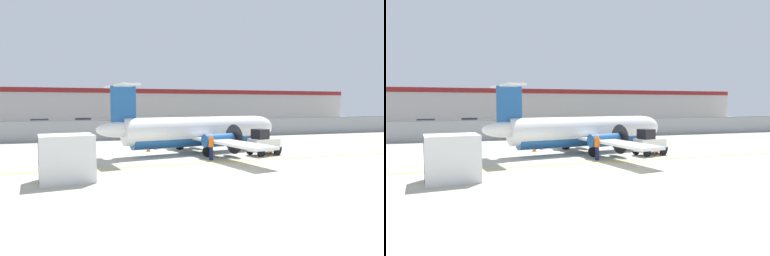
% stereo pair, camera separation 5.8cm
% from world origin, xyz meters
% --- Properties ---
extents(ground_plane, '(140.00, 140.00, 0.01)m').
position_xyz_m(ground_plane, '(0.00, 2.00, 0.00)').
color(ground_plane, '#B2AD99').
extents(perimeter_fence, '(98.00, 0.10, 2.10)m').
position_xyz_m(perimeter_fence, '(0.00, 18.00, 1.12)').
color(perimeter_fence, gray).
rests_on(perimeter_fence, ground).
extents(parking_lot_strip, '(98.00, 17.00, 0.12)m').
position_xyz_m(parking_lot_strip, '(0.00, 29.50, 0.06)').
color(parking_lot_strip, '#38383A').
rests_on(parking_lot_strip, ground).
extents(background_building, '(91.00, 8.10, 6.50)m').
position_xyz_m(background_building, '(0.00, 47.99, 3.26)').
color(background_building, '#BCB7B2').
rests_on(background_building, ground).
extents(commuter_airplane, '(14.51, 16.03, 4.92)m').
position_xyz_m(commuter_airplane, '(-0.38, 6.55, 1.60)').
color(commuter_airplane, white).
rests_on(commuter_airplane, ground).
extents(baggage_tug, '(2.50, 1.76, 1.88)m').
position_xyz_m(baggage_tug, '(3.57, 3.94, 0.86)').
color(baggage_tug, silver).
rests_on(baggage_tug, ground).
extents(ground_crew_worker, '(0.36, 0.55, 1.70)m').
position_xyz_m(ground_crew_worker, '(-0.77, 3.02, 0.95)').
color(ground_crew_worker, '#191E4C').
rests_on(ground_crew_worker, ground).
extents(cargo_container, '(2.63, 2.29, 2.20)m').
position_xyz_m(cargo_container, '(-9.46, -0.71, 1.10)').
color(cargo_container, silver).
rests_on(cargo_container, ground).
extents(traffic_cone_near_left, '(0.36, 0.36, 0.64)m').
position_xyz_m(traffic_cone_near_left, '(4.42, 4.33, 0.31)').
color(traffic_cone_near_left, orange).
rests_on(traffic_cone_near_left, ground).
extents(traffic_cone_near_right, '(0.36, 0.36, 0.64)m').
position_xyz_m(traffic_cone_near_right, '(3.28, 9.23, 0.31)').
color(traffic_cone_near_right, orange).
rests_on(traffic_cone_near_right, ground).
extents(traffic_cone_far_left, '(0.36, 0.36, 0.64)m').
position_xyz_m(traffic_cone_far_left, '(-3.90, 8.39, 0.31)').
color(traffic_cone_far_left, orange).
rests_on(traffic_cone_far_left, ground).
extents(traffic_cone_far_right, '(0.36, 0.36, 0.64)m').
position_xyz_m(traffic_cone_far_right, '(-3.09, 9.45, 0.31)').
color(traffic_cone_far_right, orange).
rests_on(traffic_cone_far_right, ground).
extents(parked_car_0, '(4.21, 2.02, 1.58)m').
position_xyz_m(parked_car_0, '(-14.12, 33.24, 0.89)').
color(parked_car_0, navy).
rests_on(parked_car_0, parking_lot_strip).
extents(parked_car_1, '(4.28, 2.16, 1.58)m').
position_xyz_m(parked_car_1, '(-8.43, 35.07, 0.89)').
color(parked_car_1, red).
rests_on(parked_car_1, parking_lot_strip).
extents(parked_car_2, '(4.33, 2.27, 1.58)m').
position_xyz_m(parked_car_2, '(-1.68, 23.03, 0.89)').
color(parked_car_2, '#19662D').
rests_on(parked_car_2, parking_lot_strip).
extents(parked_car_3, '(4.36, 2.36, 1.58)m').
position_xyz_m(parked_car_3, '(3.55, 30.01, 0.89)').
color(parked_car_3, black).
rests_on(parked_car_3, parking_lot_strip).
extents(parked_car_4, '(4.20, 2.00, 1.58)m').
position_xyz_m(parked_car_4, '(9.71, 32.55, 0.89)').
color(parked_car_4, '#B28C19').
rests_on(parked_car_4, parking_lot_strip).
extents(parked_car_5, '(4.28, 2.18, 1.58)m').
position_xyz_m(parked_car_5, '(13.46, 34.63, 0.89)').
color(parked_car_5, '#19662D').
rests_on(parked_car_5, parking_lot_strip).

